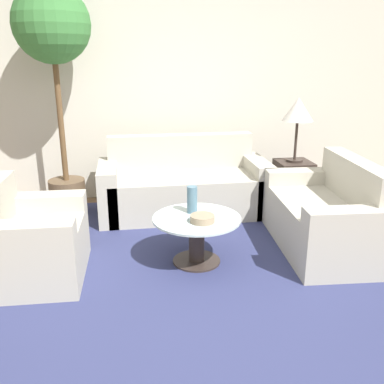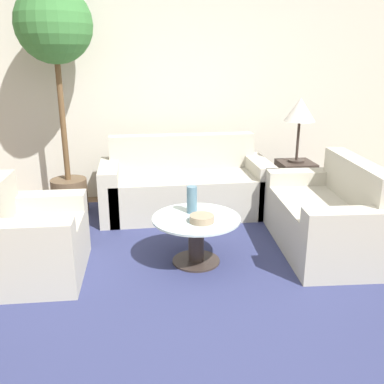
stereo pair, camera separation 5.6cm
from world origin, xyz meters
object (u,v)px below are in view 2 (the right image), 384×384
at_px(potted_plant, 56,47).
at_px(vase, 192,200).
at_px(coffee_table, 196,233).
at_px(table_lamp, 300,111).
at_px(sofa_main, 185,187).
at_px(loveseat, 330,219).
at_px(armchair, 29,243).
at_px(bowl, 202,219).

xyz_separation_m(potted_plant, vase, (1.20, -1.30, -1.24)).
distance_m(coffee_table, table_lamp, 1.94).
distance_m(sofa_main, potted_plant, 1.96).
height_order(coffee_table, potted_plant, potted_plant).
bearing_deg(vase, loveseat, -0.29).
bearing_deg(table_lamp, potted_plant, 174.15).
height_order(loveseat, coffee_table, loveseat).
bearing_deg(vase, potted_plant, 132.65).
bearing_deg(vase, armchair, -173.11).
height_order(coffee_table, table_lamp, table_lamp).
bearing_deg(armchair, vase, -81.36).
distance_m(potted_plant, vase, 2.16).
distance_m(loveseat, potted_plant, 3.15).
bearing_deg(vase, table_lamp, 38.22).
height_order(sofa_main, coffee_table, sofa_main).
bearing_deg(bowl, coffee_table, 105.67).
bearing_deg(armchair, loveseat, -84.85).
bearing_deg(potted_plant, vase, -47.35).
xyz_separation_m(sofa_main, coffee_table, (-0.06, -1.26, -0.02)).
relative_size(sofa_main, armchair, 2.10).
xyz_separation_m(armchair, bowl, (1.37, -0.07, 0.16)).
height_order(loveseat, bowl, loveseat).
xyz_separation_m(loveseat, coffee_table, (-1.23, -0.12, -0.02)).
distance_m(loveseat, table_lamp, 1.34).
relative_size(table_lamp, vase, 3.04).
bearing_deg(table_lamp, sofa_main, 175.45).
height_order(loveseat, table_lamp, table_lamp).
height_order(sofa_main, potted_plant, potted_plant).
distance_m(sofa_main, loveseat, 1.64).
height_order(potted_plant, vase, potted_plant).
relative_size(potted_plant, bowl, 11.93).
xyz_separation_m(coffee_table, table_lamp, (1.30, 1.16, 0.84)).
height_order(armchair, vase, armchair).
bearing_deg(vase, sofa_main, 85.87).
distance_m(coffee_table, vase, 0.29).
xyz_separation_m(sofa_main, vase, (-0.08, -1.14, 0.24)).
bearing_deg(table_lamp, vase, -141.78).
relative_size(armchair, vase, 3.79).
xyz_separation_m(sofa_main, armchair, (-1.40, -1.30, -0.00)).
relative_size(coffee_table, table_lamp, 1.05).
distance_m(table_lamp, vase, 1.78).
height_order(coffee_table, vase, vase).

